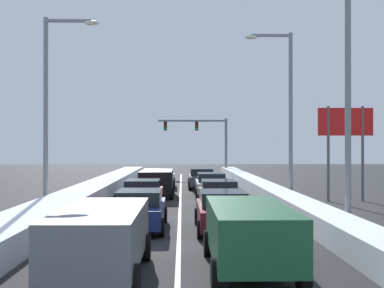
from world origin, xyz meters
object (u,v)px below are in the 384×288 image
(suv_gray_center_lane_nearest, at_px, (101,235))
(traffic_light_gantry, at_px, (205,134))
(sedan_navy_center_lane_second, at_px, (140,209))
(suv_black_center_lane_fourth, at_px, (157,181))
(suv_green_right_lane_nearest, at_px, (249,231))
(roadside_sign_right, at_px, (345,132))
(street_lamp_right_near, at_px, (339,89))
(sedan_silver_right_lane_fourth, at_px, (211,185))
(street_lamp_right_mid, at_px, (285,103))
(sedan_charcoal_right_lane_fifth, at_px, (201,178))
(sedan_red_center_lane_third, at_px, (143,195))
(sedan_maroon_right_lane_second, at_px, (222,211))
(sedan_tan_right_lane_third, at_px, (219,195))
(sedan_white_center_lane_fifth, at_px, (162,178))
(street_lamp_left_mid, at_px, (52,98))

(suv_gray_center_lane_nearest, bearing_deg, traffic_light_gantry, 83.74)
(sedan_navy_center_lane_second, bearing_deg, suv_black_center_lane_fourth, 89.78)
(suv_green_right_lane_nearest, xyz_separation_m, suv_black_center_lane_fourth, (-3.29, 18.07, 0.00))
(roadside_sign_right, bearing_deg, sedan_navy_center_lane_second, -140.61)
(street_lamp_right_near, bearing_deg, sedan_silver_right_lane_fourth, 106.57)
(street_lamp_right_mid, bearing_deg, suv_black_center_lane_fourth, 152.54)
(sedan_silver_right_lane_fourth, distance_m, suv_gray_center_lane_nearest, 18.79)
(street_lamp_right_mid, height_order, roadside_sign_right, street_lamp_right_mid)
(sedan_navy_center_lane_second, distance_m, suv_black_center_lane_fourth, 11.87)
(sedan_charcoal_right_lane_fifth, bearing_deg, sedan_red_center_lane_third, -105.74)
(suv_green_right_lane_nearest, relative_size, street_lamp_right_near, 0.55)
(street_lamp_right_mid, bearing_deg, street_lamp_right_near, -90.37)
(sedan_maroon_right_lane_second, relative_size, sedan_charcoal_right_lane_fifth, 1.00)
(suv_gray_center_lane_nearest, xyz_separation_m, suv_black_center_lane_fourth, (0.39, 18.58, 0.00))
(street_lamp_right_near, bearing_deg, sedan_tan_right_lane_third, 120.53)
(sedan_silver_right_lane_fourth, bearing_deg, sedan_white_center_lane_fifth, 115.87)
(suv_green_right_lane_nearest, height_order, street_lamp_left_mid, street_lamp_left_mid)
(street_lamp_left_mid, bearing_deg, sedan_silver_right_lane_fourth, 40.43)
(suv_gray_center_lane_nearest, bearing_deg, street_lamp_right_near, 35.75)
(sedan_maroon_right_lane_second, height_order, roadside_sign_right, roadside_sign_right)
(sedan_tan_right_lane_third, xyz_separation_m, street_lamp_right_near, (3.85, -6.52, 4.49))
(sedan_silver_right_lane_fourth, relative_size, street_lamp_left_mid, 0.48)
(sedan_tan_right_lane_third, bearing_deg, roadside_sign_right, 26.48)
(suv_black_center_lane_fourth, distance_m, street_lamp_left_mid, 9.58)
(sedan_navy_center_lane_second, bearing_deg, roadside_sign_right, 39.39)
(suv_black_center_lane_fourth, xyz_separation_m, sedan_white_center_lane_fifth, (0.02, 6.76, -0.25))
(sedan_maroon_right_lane_second, bearing_deg, suv_gray_center_lane_nearest, -118.97)
(sedan_maroon_right_lane_second, xyz_separation_m, suv_gray_center_lane_nearest, (-3.48, -6.29, 0.25))
(suv_green_right_lane_nearest, height_order, street_lamp_right_near, street_lamp_right_near)
(street_lamp_right_mid, xyz_separation_m, roadside_sign_right, (3.73, 1.02, -1.56))
(suv_gray_center_lane_nearest, relative_size, sedan_white_center_lane_fifth, 1.09)
(traffic_light_gantry, bearing_deg, sedan_silver_right_lane_fourth, -91.71)
(sedan_tan_right_lane_third, height_order, sedan_red_center_lane_third, same)
(suv_green_right_lane_nearest, distance_m, suv_black_center_lane_fourth, 18.36)
(sedan_white_center_lane_fifth, distance_m, street_lamp_left_mid, 15.34)
(street_lamp_right_near, distance_m, street_lamp_left_mid, 13.35)
(sedan_tan_right_lane_third, relative_size, sedan_white_center_lane_fifth, 1.00)
(sedan_maroon_right_lane_second, bearing_deg, street_lamp_left_mid, 145.94)
(sedan_navy_center_lane_second, xyz_separation_m, street_lamp_right_mid, (7.34, 8.07, 4.81))
(sedan_charcoal_right_lane_fifth, distance_m, sedan_navy_center_lane_second, 18.03)
(sedan_silver_right_lane_fourth, xyz_separation_m, sedan_white_center_lane_fifth, (-3.37, 6.94, 0.00))
(suv_black_center_lane_fourth, bearing_deg, sedan_silver_right_lane_fourth, -3.07)
(sedan_maroon_right_lane_second, relative_size, sedan_tan_right_lane_third, 1.00)
(sedan_navy_center_lane_second, bearing_deg, sedan_maroon_right_lane_second, -7.76)
(sedan_white_center_lane_fifth, height_order, street_lamp_left_mid, street_lamp_left_mid)
(sedan_navy_center_lane_second, distance_m, sedan_white_center_lane_fifth, 18.63)
(sedan_charcoal_right_lane_fifth, relative_size, sedan_white_center_lane_fifth, 1.00)
(street_lamp_right_mid, bearing_deg, traffic_light_gantry, 97.24)
(sedan_tan_right_lane_third, xyz_separation_m, sedan_navy_center_lane_second, (-3.43, -5.28, 0.00))
(sedan_silver_right_lane_fourth, distance_m, sedan_navy_center_lane_second, 12.18)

